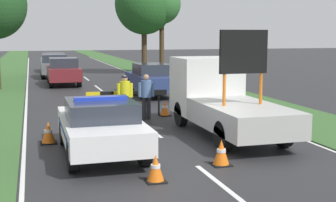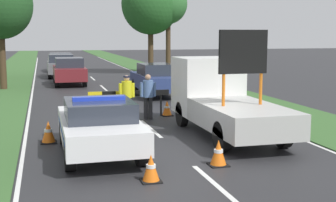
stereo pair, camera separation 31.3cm
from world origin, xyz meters
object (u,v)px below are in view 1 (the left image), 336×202
traffic_cone_behind_barrier (156,168)px  queued_car_wagon_maroon (63,71)px  queued_car_hatch_blue (151,79)px  traffic_cone_near_truck (48,133)px  roadside_tree_mid_left (144,4)px  traffic_cone_near_police (165,108)px  work_truck (220,98)px  police_officer (125,94)px  traffic_cone_centre_front (221,153)px  roadside_tree_near_left (162,5)px  police_car (100,125)px  road_barrier (127,95)px  queued_car_suv_grey (54,66)px  queued_car_van_white (53,62)px  pedestrian_civilian (146,93)px

traffic_cone_behind_barrier → queued_car_wagon_maroon: size_ratio=0.14×
queued_car_hatch_blue → traffic_cone_behind_barrier: bearing=76.1°
traffic_cone_near_truck → roadside_tree_mid_left: size_ratio=0.08×
traffic_cone_behind_barrier → traffic_cone_near_police: bearing=72.7°
traffic_cone_near_truck → traffic_cone_near_police: bearing=38.0°
work_truck → police_officer: bearing=-51.6°
traffic_cone_near_police → queued_car_wagon_maroon: queued_car_wagon_maroon is taller
traffic_cone_near_police → queued_car_wagon_maroon: 12.62m
traffic_cone_centre_front → queued_car_wagon_maroon: 19.39m
traffic_cone_near_police → roadside_tree_near_left: size_ratio=0.08×
roadside_tree_near_left → queued_car_hatch_blue: bearing=-108.0°
traffic_cone_behind_barrier → roadside_tree_near_left: size_ratio=0.09×
police_officer → traffic_cone_behind_barrier: police_officer is taller
police_car → traffic_cone_centre_front: bearing=-37.3°
police_officer → roadside_tree_near_left: 20.15m
police_car → work_truck: 4.47m
road_barrier → queued_car_suv_grey: (-1.82, 17.52, 0.02)m
traffic_cone_centre_front → traffic_cone_near_truck: size_ratio=0.98×
road_barrier → roadside_tree_mid_left: 19.61m
traffic_cone_behind_barrier → roadside_tree_near_left: 27.34m
traffic_cone_centre_front → queued_car_hatch_blue: bearing=83.1°
queued_car_hatch_blue → queued_car_wagon_maroon: size_ratio=1.06×
work_truck → road_barrier: bearing=-58.6°
roadside_tree_near_left → traffic_cone_near_police: bearing=-105.2°
queued_car_hatch_blue → queued_car_suv_grey: size_ratio=1.12×
traffic_cone_centre_front → traffic_cone_behind_barrier: 1.99m
queued_car_van_white → police_officer: bearing=93.4°
police_officer → work_truck: bearing=131.9°
police_car → police_officer: police_officer is taller
pedestrian_civilian → roadside_tree_near_left: size_ratio=0.24×
queued_car_suv_grey → traffic_cone_near_truck: bearing=86.7°
queued_car_van_white → roadside_tree_near_left: (7.98, -5.23, 4.54)m
traffic_cone_near_truck → queued_car_suv_grey: 21.14m
traffic_cone_near_police → traffic_cone_behind_barrier: size_ratio=1.00×
road_barrier → work_truck: bearing=-62.5°
queued_car_van_white → traffic_cone_near_police: bearing=97.5°
work_truck → road_barrier: size_ratio=1.88×
police_car → work_truck: size_ratio=0.78×
queued_car_van_white → traffic_cone_near_truck: bearing=87.0°
traffic_cone_near_police → queued_car_hatch_blue: queued_car_hatch_blue is taller
pedestrian_civilian → queued_car_wagon_maroon: size_ratio=0.38×
work_truck → traffic_cone_near_truck: (-5.35, -0.12, -0.79)m
roadside_tree_near_left → roadside_tree_mid_left: bearing=163.0°
queued_car_suv_grey → roadside_tree_mid_left: size_ratio=0.53×
traffic_cone_centre_front → queued_car_van_white: bearing=94.7°
queued_car_suv_grey → roadside_tree_mid_left: bearing=-172.8°
work_truck → roadside_tree_near_left: roadside_tree_near_left is taller
police_officer → queued_car_van_white: police_officer is taller
road_barrier → traffic_cone_near_police: road_barrier is taller
traffic_cone_centre_front → queued_car_van_white: queued_car_van_white is taller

